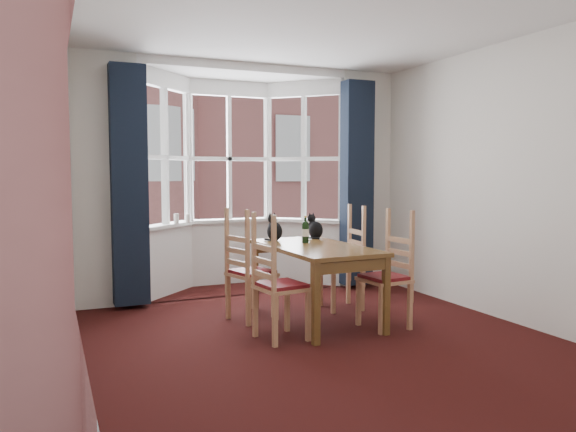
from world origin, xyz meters
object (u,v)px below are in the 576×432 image
dining_table (315,254)px  chair_left_near (272,288)px  cat_right (315,229)px  chair_right_near (392,278)px  candle_tall (176,219)px  wine_bottle (305,231)px  chair_right_far (349,265)px  cat_left (274,230)px  candle_short (188,219)px  chair_left_far (244,275)px

dining_table → chair_left_near: bearing=-144.3°
cat_right → chair_right_near: bearing=-72.3°
chair_right_near → candle_tall: 2.82m
chair_left_near → wine_bottle: bearing=47.3°
chair_right_near → chair_right_far: bearing=90.8°
chair_left_near → chair_right_near: (1.23, -0.02, 0.00)m
cat_right → candle_tall: size_ratio=2.41×
cat_left → candle_short: (-0.64, 1.27, 0.04)m
dining_table → chair_right_far: 0.71m
chair_right_far → cat_right: size_ratio=3.16×
chair_right_near → candle_tall: (-1.61, 2.28, 0.46)m
chair_right_far → cat_left: cat_left is taller
dining_table → candle_short: size_ratio=14.35×
chair_left_near → candle_short: size_ratio=8.45×
chair_left_far → candle_short: bearing=97.5°
candle_short → cat_right: bearing=-48.6°
chair_left_far → chair_right_far: 1.24m
chair_left_far → wine_bottle: (0.66, -0.02, 0.42)m
cat_right → candle_short: cat_right is taller
dining_table → chair_right_near: (0.59, -0.48, -0.21)m
chair_left_far → cat_left: 0.66m
chair_left_far → candle_tall: 1.63m
chair_left_far → cat_left: size_ratio=3.02×
chair_right_near → wine_bottle: bearing=128.9°
chair_left_far → chair_right_far: (1.24, 0.07, 0.00)m
chair_left_near → chair_right_far: same height
cat_right → candle_tall: bearing=135.7°
chair_left_far → wine_bottle: wine_bottle is taller
candle_tall → candle_short: size_ratio=1.11×
chair_left_near → cat_right: 1.41m
chair_left_near → wine_bottle: wine_bottle is taller
cat_left → candle_tall: size_ratio=2.52×
chair_right_near → cat_left: 1.38m
chair_right_near → cat_right: 1.15m
chair_left_far → candle_short: candle_short is taller
dining_table → cat_left: 0.63m
cat_right → chair_right_far: bearing=-33.0°
candle_tall → dining_table: bearing=-60.6°
chair_right_far → candle_tall: candle_tall is taller
chair_left_far → candle_short: 1.64m
chair_right_near → cat_left: cat_left is taller
wine_bottle → candle_short: 1.80m
cat_left → cat_right: cat_left is taller
chair_left_near → wine_bottle: (0.65, 0.70, 0.42)m
dining_table → candle_tall: (-1.01, 1.79, 0.25)m
wine_bottle → candle_short: size_ratio=2.58×
chair_left_far → chair_right_near: 1.46m
chair_left_far → cat_left: cat_left is taller
cat_left → wine_bottle: (0.23, -0.31, 0.01)m
dining_table → chair_left_far: (-0.66, 0.27, -0.21)m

